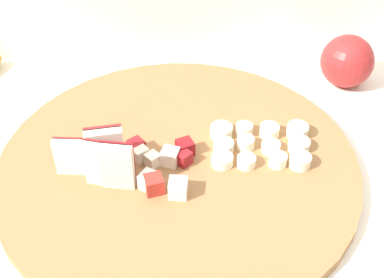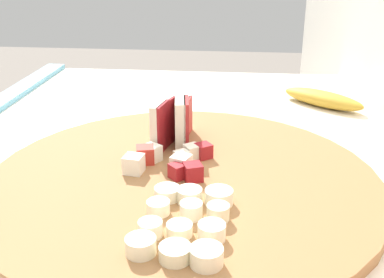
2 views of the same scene
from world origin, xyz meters
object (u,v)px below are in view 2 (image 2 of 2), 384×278
at_px(apple_dice_pile, 170,160).
at_px(banana_peel, 323,99).
at_px(cutting_board, 183,181).
at_px(banana_slice_rows, 186,221).
at_px(apple_wedge_fan, 174,123).

distance_m(apple_dice_pile, banana_peel, 0.38).
bearing_deg(cutting_board, banana_slice_rows, 8.59).
bearing_deg(banana_slice_rows, apple_dice_pile, -165.04).
height_order(cutting_board, apple_dice_pile, apple_dice_pile).
bearing_deg(apple_dice_pile, banana_slice_rows, 14.96).
relative_size(banana_slice_rows, banana_peel, 0.88).
distance_m(apple_dice_pile, banana_slice_rows, 0.13).
distance_m(apple_wedge_fan, banana_slice_rows, 0.20).
height_order(apple_wedge_fan, apple_dice_pile, apple_wedge_fan).
xyz_separation_m(cutting_board, apple_dice_pile, (-0.02, -0.02, 0.02)).
bearing_deg(cutting_board, apple_dice_pile, -138.43).
distance_m(cutting_board, apple_wedge_fan, 0.10).
xyz_separation_m(apple_wedge_fan, apple_dice_pile, (0.07, 0.00, -0.02)).
relative_size(apple_dice_pile, banana_slice_rows, 0.77).
bearing_deg(banana_slice_rows, cutting_board, -171.41).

